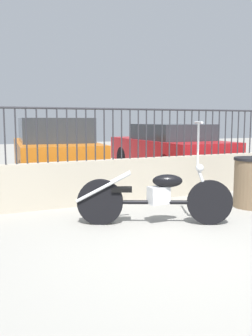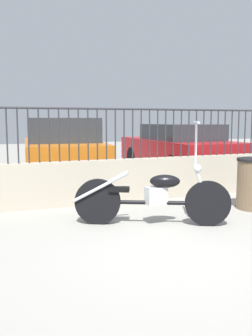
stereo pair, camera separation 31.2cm
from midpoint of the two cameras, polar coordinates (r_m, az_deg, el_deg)
name	(u,v)px [view 1 (the left image)]	position (r m, az deg, el deg)	size (l,w,h in m)	color
ground_plane	(179,251)	(4.25, 5.93, -12.50)	(40.00, 40.00, 0.00)	gray
low_wall	(96,182)	(6.46, -6.02, -2.17)	(10.62, 0.18, 0.76)	#B2A893
fence_railing	(95,127)	(6.37, -6.14, 6.26)	(10.62, 0.04, 0.89)	#2D2D33
motorcycle_black	(148,196)	(5.16, 1.58, -4.36)	(1.99, 1.06, 1.43)	black
trash_bin	(252,182)	(6.48, 17.41, -2.11)	(0.63, 0.63, 0.83)	brown
car_orange	(54,150)	(9.13, -11.87, 2.74)	(2.18, 4.13, 1.48)	black
car_red	(169,148)	(10.36, 5.72, 3.09)	(1.82, 4.23, 1.33)	black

